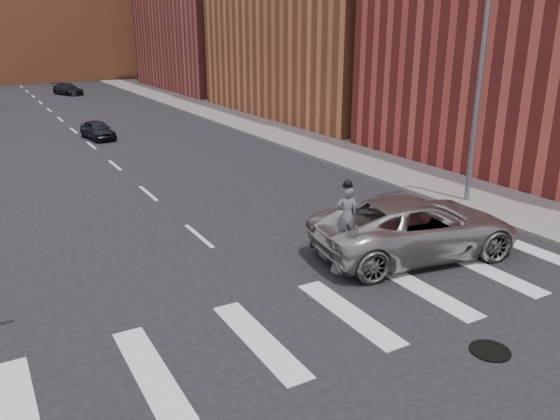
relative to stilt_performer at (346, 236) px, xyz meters
name	(u,v)px	position (x,y,z in m)	size (l,w,h in m)	color
ground_plane	(329,345)	(-2.73, -3.16, -1.10)	(160.00, 160.00, 0.00)	black
sidewalk_right	(274,129)	(9.77, 21.84, -1.01)	(5.00, 90.00, 0.18)	slate
manhole	(490,351)	(0.27, -5.16, -1.08)	(0.90, 0.90, 0.04)	black
building_far	(225,1)	(19.27, 50.84, 8.90)	(16.00, 22.00, 20.00)	#A4453C
building_backdrop	(51,13)	(3.27, 74.84, 7.90)	(26.00, 14.00, 18.00)	#BF673C
streetlight	(478,83)	(8.17, 2.84, 3.79)	(2.05, 0.20, 9.00)	slate
stilt_performer	(346,236)	(0.00, 0.00, 0.00)	(0.82, 0.64, 2.82)	black
suv_crossing	(416,227)	(2.68, -0.10, -0.17)	(3.10, 6.73, 1.87)	#A29F99
car_near	(98,130)	(-1.87, 24.78, -0.50)	(1.43, 3.56, 1.21)	black
car_far	(68,89)	(0.85, 52.57, -0.50)	(1.70, 4.19, 1.22)	black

